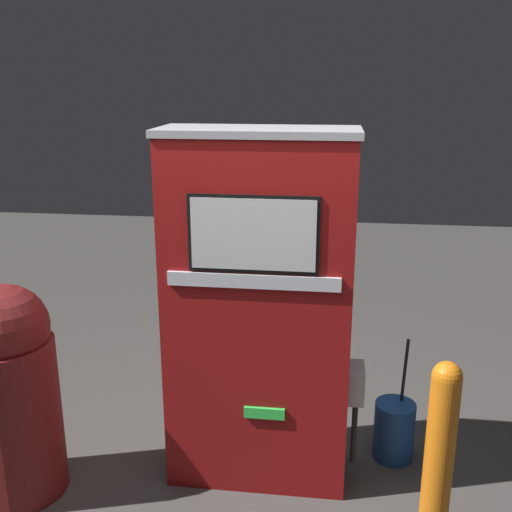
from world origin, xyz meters
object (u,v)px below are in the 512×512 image
(gas_pump, at_px, (259,313))
(squeegee_bucket, at_px, (394,430))
(safety_bollard, at_px, (440,450))
(trash_bin, at_px, (12,390))

(gas_pump, height_order, squeegee_bucket, gas_pump)
(gas_pump, relative_size, safety_bollard, 2.03)
(safety_bollard, relative_size, squeegee_bucket, 1.22)
(safety_bollard, bearing_deg, trash_bin, 177.16)
(trash_bin, bearing_deg, squeegee_bucket, 15.09)
(gas_pump, distance_m, squeegee_bucket, 1.22)
(safety_bollard, height_order, squeegee_bucket, safety_bollard)
(gas_pump, height_order, trash_bin, gas_pump)
(safety_bollard, xyz_separation_m, squeegee_bucket, (-0.14, 0.71, -0.35))
(gas_pump, xyz_separation_m, squeegee_bucket, (0.84, 0.25, -0.86))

